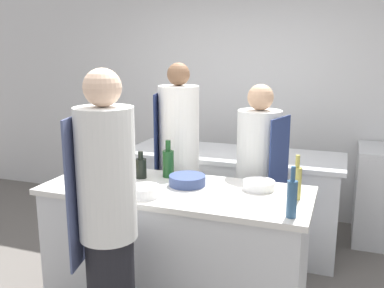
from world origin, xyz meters
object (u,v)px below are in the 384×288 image
(chef_at_prep_near, at_px, (108,223))
(bottle_cooking_oil, at_px, (292,197))
(bowl_wooden_salad, at_px, (95,182))
(chef_at_pass_far, at_px, (179,167))
(chef_at_stove, at_px, (258,183))
(bowl_prep_small, at_px, (145,191))
(bottle_vinegar, at_px, (297,182))
(cup, at_px, (128,172))
(bottle_olive_oil, at_px, (141,167))
(bottle_wine, at_px, (168,162))
(bowl_ceramic_blue, at_px, (259,185))
(bowl_mixing_large, at_px, (187,180))

(chef_at_prep_near, height_order, bottle_cooking_oil, chef_at_prep_near)
(bowl_wooden_salad, bearing_deg, chef_at_prep_near, -51.51)
(chef_at_pass_far, distance_m, bottle_cooking_oil, 1.39)
(chef_at_stove, distance_m, bowl_prep_small, 1.09)
(chef_at_stove, height_order, bottle_vinegar, chef_at_stove)
(bowl_wooden_salad, bearing_deg, cup, 70.39)
(bottle_olive_oil, height_order, bottle_wine, bottle_wine)
(bowl_ceramic_blue, bearing_deg, bottle_wine, 175.30)
(bottle_olive_oil, xyz_separation_m, bowl_mixing_large, (0.40, -0.05, -0.05))
(bottle_cooking_oil, relative_size, bowl_prep_small, 1.52)
(chef_at_prep_near, relative_size, bowl_ceramic_blue, 7.99)
(bottle_wine, relative_size, cup, 3.78)
(bowl_mixing_large, xyz_separation_m, bowl_ceramic_blue, (0.51, 0.09, -0.01))
(chef_at_stove, distance_m, bottle_vinegar, 0.75)
(chef_at_prep_near, bearing_deg, chef_at_pass_far, -9.31)
(chef_at_stove, relative_size, bottle_wine, 5.62)
(chef_at_prep_near, bearing_deg, bowl_wooden_salad, 25.95)
(chef_at_prep_near, distance_m, chef_at_stove, 1.49)
(chef_at_prep_near, bearing_deg, bowl_mixing_large, -26.91)
(bowl_mixing_large, bearing_deg, bowl_ceramic_blue, 9.53)
(bowl_ceramic_blue, height_order, bowl_wooden_salad, bowl_wooden_salad)
(bowl_mixing_large, distance_m, bowl_ceramic_blue, 0.52)
(bottle_wine, bearing_deg, cup, -162.23)
(bowl_prep_small, bearing_deg, bottle_olive_oil, 120.26)
(bottle_vinegar, bearing_deg, bottle_wine, 170.17)
(bowl_prep_small, bearing_deg, bowl_ceramic_blue, 30.56)
(chef_at_prep_near, bearing_deg, bowl_prep_small, -14.64)
(chef_at_pass_far, relative_size, bowl_wooden_salad, 6.60)
(cup, bearing_deg, chef_at_prep_near, -69.14)
(chef_at_pass_far, distance_m, bottle_wine, 0.40)
(bottle_olive_oil, distance_m, bowl_mixing_large, 0.41)
(bottle_olive_oil, xyz_separation_m, bottle_wine, (0.19, 0.10, 0.03))
(chef_at_prep_near, xyz_separation_m, chef_at_stove, (0.61, 1.36, -0.10))
(chef_at_stove, xyz_separation_m, bottle_wine, (-0.62, -0.43, 0.23))
(bowl_wooden_salad, bearing_deg, bottle_olive_oil, 53.42)
(bottle_vinegar, relative_size, bowl_mixing_large, 1.12)
(bowl_mixing_large, bearing_deg, cup, 174.74)
(bottle_vinegar, xyz_separation_m, bottle_wine, (-0.99, 0.17, -0.00))
(chef_at_prep_near, xyz_separation_m, bowl_prep_small, (0.02, 0.46, 0.05))
(chef_at_pass_far, xyz_separation_m, bottle_cooking_oil, (1.06, -0.88, 0.15))
(bottle_olive_oil, height_order, bowl_prep_small, bottle_olive_oil)
(bottle_cooking_oil, distance_m, bowl_ceramic_blue, 0.54)
(chef_at_prep_near, height_order, bowl_wooden_salad, chef_at_prep_near)
(bottle_olive_oil, relative_size, bottle_cooking_oil, 0.67)
(bottle_olive_oil, relative_size, cup, 2.71)
(chef_at_stove, height_order, bottle_olive_oil, chef_at_stove)
(bottle_cooking_oil, distance_m, bowl_prep_small, 0.98)
(bowl_ceramic_blue, bearing_deg, cup, -177.88)
(bottle_wine, distance_m, bowl_wooden_salad, 0.58)
(bottle_olive_oil, relative_size, bottle_wine, 0.72)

